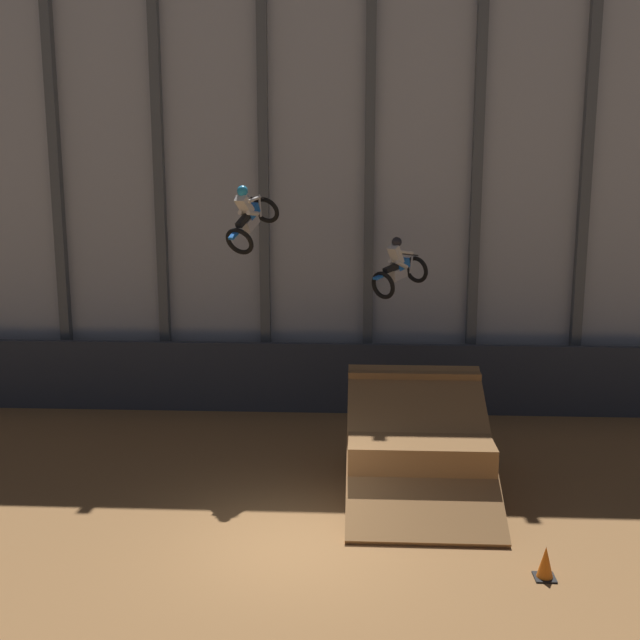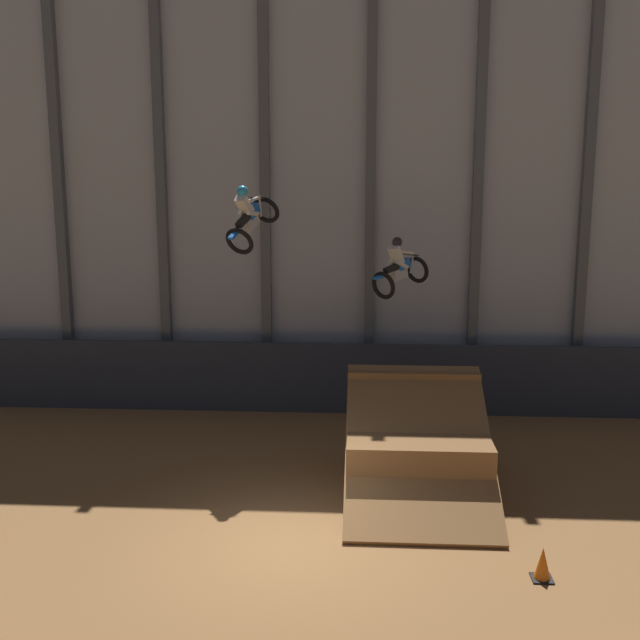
# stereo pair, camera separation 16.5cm
# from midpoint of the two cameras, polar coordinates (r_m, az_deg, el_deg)

# --- Properties ---
(ground_plane) EXTENTS (60.00, 60.00, 0.00)m
(ground_plane) POSITION_cam_midpoint_polar(r_m,az_deg,el_deg) (14.53, -2.62, -16.86)
(ground_plane) COLOR olive
(arena_back_wall) EXTENTS (32.00, 0.40, 12.88)m
(arena_back_wall) POSITION_cam_midpoint_polar(r_m,az_deg,el_deg) (21.98, -0.47, 9.96)
(arena_back_wall) COLOR #A3A8B2
(arena_back_wall) RESTS_ON ground_plane
(lower_barrier) EXTENTS (31.36, 0.20, 2.05)m
(lower_barrier) POSITION_cam_midpoint_polar(r_m,az_deg,el_deg) (21.82, -0.59, -4.43)
(lower_barrier) COLOR #2D333D
(lower_barrier) RESTS_ON ground_plane
(dirt_ramp) EXTENTS (3.08, 4.46, 2.47)m
(dirt_ramp) POSITION_cam_midpoint_polar(r_m,az_deg,el_deg) (17.03, 7.07, -9.57)
(dirt_ramp) COLOR brown
(dirt_ramp) RESTS_ON ground_plane
(rider_bike_left_air) EXTENTS (1.35, 1.85, 1.69)m
(rider_bike_left_air) POSITION_cam_midpoint_polar(r_m,az_deg,el_deg) (18.23, -5.61, 7.77)
(rider_bike_left_air) COLOR black
(rider_bike_right_air) EXTENTS (1.63, 1.70, 1.59)m
(rider_bike_right_air) POSITION_cam_midpoint_polar(r_m,az_deg,el_deg) (19.42, 5.78, 3.89)
(rider_bike_right_air) COLOR black
(traffic_cone_near_ramp) EXTENTS (0.36, 0.36, 0.58)m
(traffic_cone_near_ramp) POSITION_cam_midpoint_polar(r_m,az_deg,el_deg) (13.91, 16.46, -17.33)
(traffic_cone_near_ramp) COLOR black
(traffic_cone_near_ramp) RESTS_ON ground_plane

